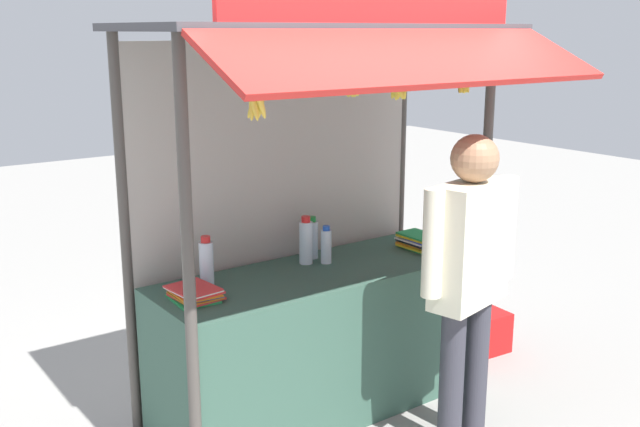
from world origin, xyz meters
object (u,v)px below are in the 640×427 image
object	(u,v)px
banana_bunch_rightmost	(352,83)
vendor_person	(469,265)
plastic_crate	(471,329)
water_bottle_mid_left	(326,246)
water_bottle_back_right	(206,263)
banana_bunch_inner_left	(464,81)
magazine_stack_center	(418,241)
water_bottle_rear_center	(306,241)
banana_bunch_inner_right	(399,85)
magazine_stack_back_left	(195,293)
banana_bunch_leftmost	(256,101)
water_bottle_far_left	(312,239)

from	to	relation	value
banana_bunch_rightmost	vendor_person	distance (m)	1.16
banana_bunch_rightmost	plastic_crate	world-z (taller)	banana_bunch_rightmost
plastic_crate	vendor_person	bearing A→B (deg)	-139.67
water_bottle_mid_left	water_bottle_back_right	world-z (taller)	water_bottle_back_right
banana_bunch_inner_left	vendor_person	size ratio (longest dim) A/B	0.14
water_bottle_mid_left	banana_bunch_rightmost	world-z (taller)	banana_bunch_rightmost
magazine_stack_center	vendor_person	bearing A→B (deg)	-115.57
banana_bunch_rightmost	magazine_stack_center	bearing A→B (deg)	25.70
water_bottle_rear_center	banana_bunch_inner_right	distance (m)	1.16
water_bottle_mid_left	magazine_stack_back_left	xyz separation A→B (m)	(-0.94, -0.10, -0.08)
magazine_stack_center	plastic_crate	distance (m)	1.02
plastic_crate	water_bottle_mid_left	bearing A→B (deg)	178.50
water_bottle_mid_left	plastic_crate	distance (m)	1.57
banana_bunch_inner_left	water_bottle_mid_left	bearing A→B (deg)	135.39
banana_bunch_inner_right	banana_bunch_leftmost	bearing A→B (deg)	-180.00
water_bottle_far_left	magazine_stack_back_left	distance (m)	0.97
water_bottle_far_left	vendor_person	xyz separation A→B (m)	(0.31, -1.03, 0.04)
water_bottle_rear_center	plastic_crate	bearing A→B (deg)	-4.14
magazine_stack_back_left	banana_bunch_inner_right	bearing A→B (deg)	-23.71
water_bottle_far_left	banana_bunch_inner_right	world-z (taller)	banana_bunch_inner_right
water_bottle_rear_center	water_bottle_back_right	bearing A→B (deg)	-179.16
banana_bunch_inner_left	banana_bunch_inner_right	size ratio (longest dim) A/B	0.95
banana_bunch_inner_right	magazine_stack_back_left	bearing A→B (deg)	156.29
banana_bunch_inner_left	magazine_stack_back_left	bearing A→B (deg)	163.39
banana_bunch_inner_left	plastic_crate	xyz separation A→B (m)	(0.75, 0.51, -1.86)
water_bottle_mid_left	water_bottle_rear_center	distance (m)	0.13
magazine_stack_center	water_bottle_rear_center	bearing A→B (deg)	167.61
water_bottle_far_left	banana_bunch_inner_left	bearing A→B (deg)	-50.42
water_bottle_rear_center	banana_bunch_leftmost	bearing A→B (deg)	-138.87
water_bottle_back_right	banana_bunch_rightmost	world-z (taller)	banana_bunch_rightmost
water_bottle_mid_left	water_bottle_back_right	bearing A→B (deg)	175.79
banana_bunch_inner_right	plastic_crate	xyz separation A→B (m)	(1.24, 0.51, -1.86)
banana_bunch_inner_right	magazine_stack_center	bearing A→B (deg)	36.31
banana_bunch_inner_right	water_bottle_mid_left	bearing A→B (deg)	97.51
water_bottle_far_left	banana_bunch_leftmost	size ratio (longest dim) A/B	0.87
water_bottle_back_right	banana_bunch_rightmost	bearing A→B (deg)	-48.30
vendor_person	plastic_crate	world-z (taller)	vendor_person
banana_bunch_inner_left	plastic_crate	distance (m)	2.07
water_bottle_mid_left	water_bottle_far_left	bearing A→B (deg)	94.11
magazine_stack_back_left	banana_bunch_rightmost	xyz separation A→B (m)	(0.70, -0.45, 1.10)
water_bottle_far_left	water_bottle_rear_center	distance (m)	0.12
magazine_stack_back_left	banana_bunch_inner_left	size ratio (longest dim) A/B	1.15
banana_bunch_inner_right	banana_bunch_rightmost	bearing A→B (deg)	-179.91
water_bottle_rear_center	banana_bunch_inner_right	world-z (taller)	banana_bunch_inner_right
magazine_stack_back_left	banana_bunch_leftmost	size ratio (longest dim) A/B	0.93
banana_bunch_leftmost	vendor_person	xyz separation A→B (m)	(1.11, -0.34, -0.91)
magazine_stack_back_left	banana_bunch_rightmost	size ratio (longest dim) A/B	1.25
water_bottle_far_left	water_bottle_mid_left	size ratio (longest dim) A/B	1.14
banana_bunch_rightmost	banana_bunch_inner_right	world-z (taller)	same
banana_bunch_inner_right	water_bottle_back_right	bearing A→B (deg)	144.84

